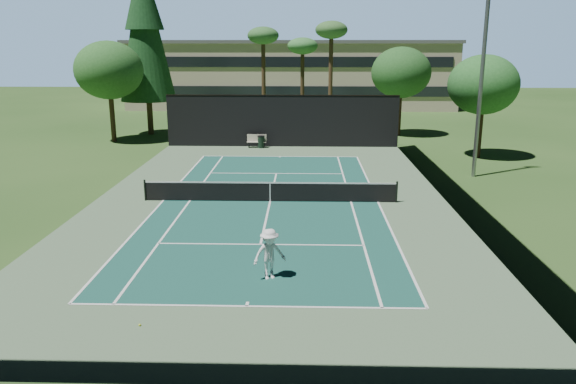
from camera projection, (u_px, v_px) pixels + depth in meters
The scene contains 22 objects.
ground at pixel (270, 202), 28.60m from camera, with size 160.00×160.00×0.00m, color #2B4D1D.
apron_slab at pixel (270, 201), 28.60m from camera, with size 18.00×32.00×0.01m, color #557351.
court_surface at pixel (270, 201), 28.59m from camera, with size 10.97×23.77×0.01m, color #184F44.
court_lines at pixel (270, 201), 28.59m from camera, with size 11.07×23.87×0.01m.
tennis_net at pixel (270, 191), 28.45m from camera, with size 12.90×0.10×1.10m.
fence at pixel (270, 163), 28.15m from camera, with size 18.04×32.05×4.03m.
player at pixel (270, 254), 18.96m from camera, with size 1.15×0.66×1.78m, color white.
tennis_ball_a at pixel (140, 325), 15.91m from camera, with size 0.08×0.08×0.08m, color #CAD730.
tennis_ball_b at pixel (236, 188), 31.23m from camera, with size 0.08×0.08×0.08m, color #C5D831.
tennis_ball_c at pixel (312, 192), 30.33m from camera, with size 0.07×0.07×0.07m, color #CDD430.
tennis_ball_d at pixel (227, 186), 31.55m from camera, with size 0.06×0.06×0.06m, color #BDD12F.
park_bench at pixel (257, 141), 43.53m from camera, with size 1.50×0.45×1.02m.
trash_bin at pixel (261, 142), 43.38m from camera, with size 0.56×0.56×0.95m.
pine_tree at pixel (144, 23), 47.78m from camera, with size 4.80×4.80×15.00m.
palm_a at pixel (263, 40), 49.78m from camera, with size 2.80×2.80×9.32m.
palm_b at pixel (303, 49), 51.82m from camera, with size 2.80×2.80×8.42m.
palm_c at pixel (331, 35), 48.53m from camera, with size 2.80×2.80×9.77m.
decid_tree_a at pixel (401, 73), 48.21m from camera, with size 5.12×5.12×7.62m.
decid_tree_b at pixel (483, 85), 38.51m from camera, with size 4.80×4.80×7.14m.
decid_tree_c at pixel (109, 70), 44.93m from camera, with size 5.44×5.44×8.09m.
campus_building at pixel (291, 73), 71.98m from camera, with size 40.50×12.50×8.30m.
light_pole at pixel (482, 68), 32.42m from camera, with size 0.90×0.25×12.22m.
Camera 1 is at (1.72, -27.50, 7.74)m, focal length 35.00 mm.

